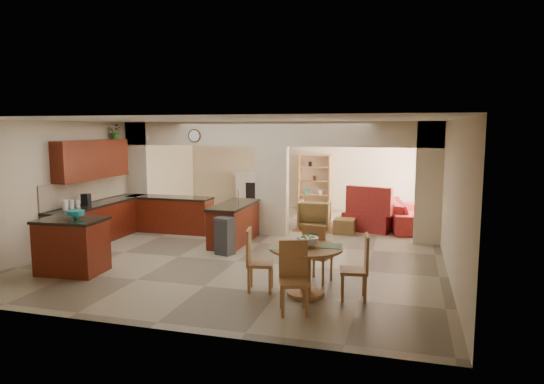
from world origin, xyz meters
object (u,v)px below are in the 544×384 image
(kitchen_island, at_px, (72,246))
(dining_table, at_px, (306,264))
(sofa, at_px, (409,214))
(armchair, at_px, (315,214))

(kitchen_island, bearing_deg, dining_table, -4.42)
(sofa, bearing_deg, kitchen_island, 127.21)
(armchair, bearing_deg, dining_table, 95.84)
(kitchen_island, height_order, dining_table, kitchen_island)
(dining_table, relative_size, armchair, 1.39)
(dining_table, xyz_separation_m, armchair, (-0.84, 5.19, -0.14))
(kitchen_island, height_order, armchair, kitchen_island)
(sofa, xyz_separation_m, armchair, (-2.41, -0.74, 0.02))
(kitchen_island, relative_size, sofa, 0.49)
(sofa, distance_m, armchair, 2.52)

